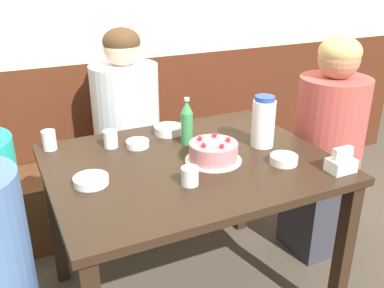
{
  "coord_description": "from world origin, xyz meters",
  "views": [
    {
      "loc": [
        -0.71,
        -1.52,
        1.55
      ],
      "look_at": [
        0.04,
        0.05,
        0.81
      ],
      "focal_mm": 40.0,
      "sensor_mm": 36.0,
      "label": 1
    }
  ],
  "objects_px": {
    "bench_seat": "(135,187)",
    "bowl_soup_white": "(284,159)",
    "bowl_sauce_shallow": "(91,180)",
    "person_grey_tee": "(327,151)",
    "glass_water_tall": "(49,140)",
    "birthday_cake": "(213,152)",
    "water_pitcher": "(264,122)",
    "person_dark_striped": "(127,136)",
    "glass_shot_small": "(190,176)",
    "napkin_holder": "(341,163)",
    "bowl_side_dish": "(168,130)",
    "bowl_rice_small": "(138,144)",
    "soju_bottle": "(187,122)",
    "glass_tumbler_short": "(111,139)"
  },
  "relations": [
    {
      "from": "bench_seat",
      "to": "person_grey_tee",
      "type": "distance_m",
      "value": 1.21
    },
    {
      "from": "glass_tumbler_short",
      "to": "water_pitcher",
      "type": "bearing_deg",
      "value": -24.29
    },
    {
      "from": "bench_seat",
      "to": "glass_tumbler_short",
      "type": "xyz_separation_m",
      "value": [
        -0.27,
        -0.54,
        0.59
      ]
    },
    {
      "from": "water_pitcher",
      "to": "bowl_side_dish",
      "type": "xyz_separation_m",
      "value": [
        -0.34,
        0.33,
        -0.1
      ]
    },
    {
      "from": "bench_seat",
      "to": "soju_bottle",
      "type": "xyz_separation_m",
      "value": [
        0.07,
        -0.65,
        0.65
      ]
    },
    {
      "from": "bowl_soup_white",
      "to": "glass_tumbler_short",
      "type": "xyz_separation_m",
      "value": [
        -0.62,
        0.49,
        0.02
      ]
    },
    {
      "from": "bowl_rice_small",
      "to": "person_dark_striped",
      "type": "xyz_separation_m",
      "value": [
        0.1,
        0.49,
        -0.16
      ]
    },
    {
      "from": "bowl_rice_small",
      "to": "bowl_sauce_shallow",
      "type": "bearing_deg",
      "value": -136.39
    },
    {
      "from": "bench_seat",
      "to": "soju_bottle",
      "type": "height_order",
      "value": "soju_bottle"
    },
    {
      "from": "birthday_cake",
      "to": "person_dark_striped",
      "type": "distance_m",
      "value": 0.81
    },
    {
      "from": "bowl_side_dish",
      "to": "person_dark_striped",
      "type": "xyz_separation_m",
      "value": [
        -0.09,
        0.4,
        -0.16
      ]
    },
    {
      "from": "bench_seat",
      "to": "bowl_side_dish",
      "type": "relative_size",
      "value": 14.29
    },
    {
      "from": "water_pitcher",
      "to": "bowl_soup_white",
      "type": "bearing_deg",
      "value": -97.38
    },
    {
      "from": "glass_water_tall",
      "to": "bowl_rice_small",
      "type": "bearing_deg",
      "value": -21.41
    },
    {
      "from": "glass_water_tall",
      "to": "bowl_sauce_shallow",
      "type": "bearing_deg",
      "value": -77.54
    },
    {
      "from": "bowl_side_dish",
      "to": "bowl_sauce_shallow",
      "type": "relative_size",
      "value": 1.02
    },
    {
      "from": "bowl_soup_white",
      "to": "person_dark_striped",
      "type": "xyz_separation_m",
      "value": [
        -0.41,
        0.93,
        -0.16
      ]
    },
    {
      "from": "birthday_cake",
      "to": "glass_water_tall",
      "type": "distance_m",
      "value": 0.75
    },
    {
      "from": "napkin_holder",
      "to": "birthday_cake",
      "type": "bearing_deg",
      "value": 143.34
    },
    {
      "from": "glass_water_tall",
      "to": "birthday_cake",
      "type": "bearing_deg",
      "value": -34.88
    },
    {
      "from": "bowl_sauce_shallow",
      "to": "person_grey_tee",
      "type": "bearing_deg",
      "value": 4.63
    },
    {
      "from": "soju_bottle",
      "to": "bowl_soup_white",
      "type": "relative_size",
      "value": 1.89
    },
    {
      "from": "person_dark_striped",
      "to": "bench_seat",
      "type": "bearing_deg",
      "value": 150.72
    },
    {
      "from": "bowl_rice_small",
      "to": "glass_shot_small",
      "type": "height_order",
      "value": "glass_shot_small"
    },
    {
      "from": "person_grey_tee",
      "to": "napkin_holder",
      "type": "bearing_deg",
      "value": 51.78
    },
    {
      "from": "glass_water_tall",
      "to": "bowl_soup_white",
      "type": "bearing_deg",
      "value": -33.67
    },
    {
      "from": "glass_shot_small",
      "to": "bowl_side_dish",
      "type": "bearing_deg",
      "value": 76.18
    },
    {
      "from": "birthday_cake",
      "to": "glass_shot_small",
      "type": "distance_m",
      "value": 0.24
    },
    {
      "from": "napkin_holder",
      "to": "person_grey_tee",
      "type": "xyz_separation_m",
      "value": [
        0.34,
        0.44,
        -0.19
      ]
    },
    {
      "from": "water_pitcher",
      "to": "person_dark_striped",
      "type": "xyz_separation_m",
      "value": [
        -0.43,
        0.73,
        -0.26
      ]
    },
    {
      "from": "soju_bottle",
      "to": "glass_water_tall",
      "type": "height_order",
      "value": "soju_bottle"
    },
    {
      "from": "bowl_soup_white",
      "to": "bowl_rice_small",
      "type": "xyz_separation_m",
      "value": [
        -0.5,
        0.44,
        -0.0
      ]
    },
    {
      "from": "bench_seat",
      "to": "bowl_side_dish",
      "type": "distance_m",
      "value": 0.76
    },
    {
      "from": "person_grey_tee",
      "to": "bowl_soup_white",
      "type": "bearing_deg",
      "value": 28.47
    },
    {
      "from": "bench_seat",
      "to": "bowl_soup_white",
      "type": "xyz_separation_m",
      "value": [
        0.35,
        -1.03,
        0.57
      ]
    },
    {
      "from": "glass_water_tall",
      "to": "glass_tumbler_short",
      "type": "distance_m",
      "value": 0.28
    },
    {
      "from": "water_pitcher",
      "to": "napkin_holder",
      "type": "relative_size",
      "value": 2.18
    },
    {
      "from": "water_pitcher",
      "to": "glass_water_tall",
      "type": "xyz_separation_m",
      "value": [
        -0.9,
        0.38,
        -0.07
      ]
    },
    {
      "from": "bowl_rice_small",
      "to": "napkin_holder",
      "type": "bearing_deg",
      "value": -41.87
    },
    {
      "from": "glass_shot_small",
      "to": "person_grey_tee",
      "type": "distance_m",
      "value": 1.0
    },
    {
      "from": "water_pitcher",
      "to": "person_grey_tee",
      "type": "xyz_separation_m",
      "value": [
        0.48,
        0.08,
        -0.27
      ]
    },
    {
      "from": "napkin_holder",
      "to": "glass_tumbler_short",
      "type": "distance_m",
      "value": 1.02
    },
    {
      "from": "glass_shot_small",
      "to": "bowl_sauce_shallow",
      "type": "bearing_deg",
      "value": 153.97
    },
    {
      "from": "bowl_soup_white",
      "to": "person_grey_tee",
      "type": "distance_m",
      "value": 0.6
    },
    {
      "from": "glass_tumbler_short",
      "to": "bowl_rice_small",
      "type": "bearing_deg",
      "value": -24.31
    },
    {
      "from": "glass_water_tall",
      "to": "glass_tumbler_short",
      "type": "height_order",
      "value": "glass_water_tall"
    },
    {
      "from": "water_pitcher",
      "to": "glass_shot_small",
      "type": "bearing_deg",
      "value": -157.28
    },
    {
      "from": "soju_bottle",
      "to": "person_dark_striped",
      "type": "height_order",
      "value": "person_dark_striped"
    },
    {
      "from": "birthday_cake",
      "to": "bowl_soup_white",
      "type": "distance_m",
      "value": 0.3
    },
    {
      "from": "bench_seat",
      "to": "person_grey_tee",
      "type": "height_order",
      "value": "person_grey_tee"
    }
  ]
}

